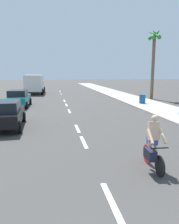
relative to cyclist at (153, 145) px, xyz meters
name	(u,v)px	position (x,y,z in m)	size (l,w,h in m)	color
ground_plane	(67,106)	(-1.78, 14.38, -0.83)	(160.00, 160.00, 0.00)	#423F3D
sidewalk_strip	(137,101)	(6.04, 16.38, -0.76)	(3.60, 80.00, 0.14)	#B2ADA3
lane_stripe_1	(111,201)	(-1.78, -1.54, -0.83)	(0.16, 1.80, 0.01)	white
lane_stripe_2	(84,142)	(-1.78, 3.26, -0.83)	(0.16, 1.80, 0.01)	white
lane_stripe_3	(77,128)	(-1.78, 5.76, -0.83)	(0.16, 1.80, 0.01)	white
lane_stripe_4	(69,111)	(-1.78, 11.60, -0.83)	(0.16, 1.80, 0.01)	white
lane_stripe_5	(66,105)	(-1.78, 15.14, -0.83)	(0.16, 1.80, 0.01)	white
lane_stripe_6	(64,101)	(-1.78, 18.47, -0.83)	(0.16, 1.80, 0.01)	white
lane_stripe_7	(61,94)	(-1.78, 26.17, -0.83)	(0.16, 1.80, 0.01)	white
lane_stripe_8	(61,94)	(-1.78, 26.91, -0.83)	(0.16, 1.80, 0.01)	white
lane_stripe_9	(60,91)	(-1.78, 31.29, -0.83)	(0.16, 1.80, 0.01)	white
cyclist	(153,145)	(0.00, 0.00, 0.00)	(0.63, 1.71, 1.82)	black
parked_car_black	(5,113)	(-5.82, 6.66, 0.01)	(2.08, 4.27, 1.57)	black
parked_car_teal	(18,98)	(-6.23, 14.80, 0.01)	(2.02, 4.22, 1.57)	#14727A
delivery_truck	(35,84)	(-5.65, 27.52, 0.67)	(2.86, 6.32, 2.80)	beige
palm_tree_far	(154,47)	(8.73, 18.50, 5.23)	(1.71, 1.95, 8.18)	brown
trash_bin_far	(142,99)	(5.67, 14.11, -0.26)	(0.60, 0.60, 0.87)	#14518C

